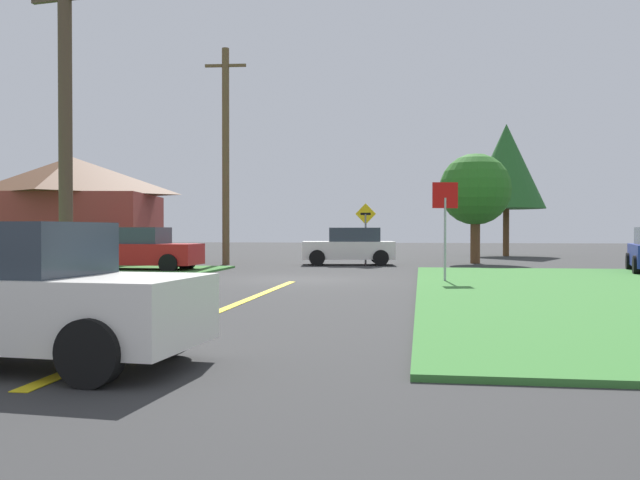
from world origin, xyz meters
TOP-DOWN VIEW (x-y plane):
  - ground_plane at (0.00, 0.00)m, footprint 120.00×120.00m
  - lane_stripe_center at (0.00, -8.00)m, footprint 0.20×14.00m
  - stop_sign at (4.43, -0.90)m, footprint 0.73×0.21m
  - parked_car_near_building at (-6.63, 3.25)m, footprint 4.60×2.07m
  - car_behind_on_main_road at (-0.84, -13.73)m, footprint 4.26×2.20m
  - car_approaching_junction at (0.67, 9.08)m, footprint 4.16×2.41m
  - utility_pole_near at (-4.60, -5.61)m, footprint 1.80×0.38m
  - utility_pole_mid at (-4.70, 8.35)m, footprint 1.80×0.31m
  - direction_sign at (1.39, 8.65)m, footprint 0.90×0.18m
  - oak_tree_left at (8.63, 20.40)m, footprint 4.48×4.48m
  - pine_tree_center at (6.18, 11.15)m, footprint 3.24×3.24m
  - barn at (-11.91, 8.41)m, footprint 7.98×7.28m

SIDE VIEW (x-z plane):
  - ground_plane at x=0.00m, z-range 0.00..0.00m
  - lane_stripe_center at x=0.00m, z-range 0.00..0.01m
  - car_behind_on_main_road at x=-0.84m, z-range -0.01..1.61m
  - car_approaching_junction at x=0.67m, z-range -0.01..1.61m
  - parked_car_near_building at x=-6.63m, z-range 0.00..1.62m
  - direction_sign at x=1.39m, z-range 0.33..2.99m
  - stop_sign at x=4.43m, z-range 0.58..3.47m
  - barn at x=-11.91m, z-range 0.00..4.83m
  - pine_tree_center at x=6.18m, z-range 0.85..5.84m
  - utility_pole_near at x=-4.60m, z-range 0.10..7.72m
  - utility_pole_mid at x=-4.70m, z-range 0.11..9.54m
  - oak_tree_left at x=8.63m, z-range 1.36..9.04m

